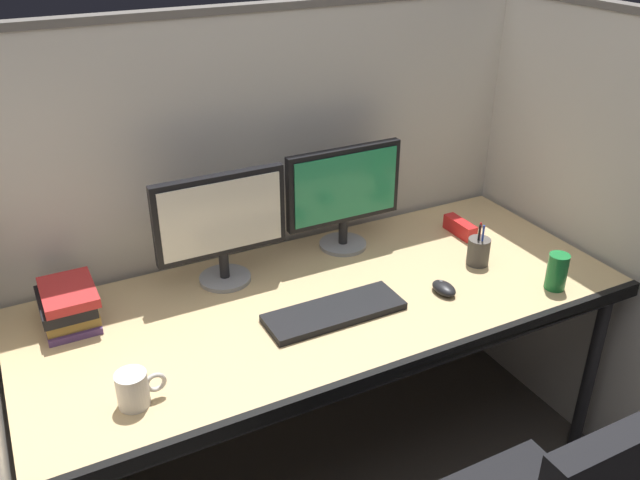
{
  "coord_description": "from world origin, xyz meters",
  "views": [
    {
      "loc": [
        -0.84,
        -1.28,
        1.88
      ],
      "look_at": [
        0.0,
        0.35,
        0.92
      ],
      "focal_mm": 37.38,
      "sensor_mm": 36.0,
      "label": 1
    }
  ],
  "objects_px": {
    "computer_mouse": "(444,288)",
    "book_stack": "(68,305)",
    "monitor_right": "(344,192)",
    "coffee_mug": "(134,389)",
    "monitor_left": "(221,222)",
    "keyboard_main": "(334,312)",
    "soda_can": "(557,272)",
    "pen_cup": "(478,251)",
    "red_stapler": "(460,227)",
    "desk": "(329,312)"
  },
  "relations": [
    {
      "from": "coffee_mug",
      "to": "desk",
      "type": "bearing_deg",
      "value": 17.56
    },
    {
      "from": "book_stack",
      "to": "monitor_right",
      "type": "bearing_deg",
      "value": 2.62
    },
    {
      "from": "monitor_left",
      "to": "desk",
      "type": "bearing_deg",
      "value": -45.31
    },
    {
      "from": "keyboard_main",
      "to": "coffee_mug",
      "type": "relative_size",
      "value": 3.41
    },
    {
      "from": "red_stapler",
      "to": "coffee_mug",
      "type": "height_order",
      "value": "coffee_mug"
    },
    {
      "from": "red_stapler",
      "to": "soda_can",
      "type": "relative_size",
      "value": 1.23
    },
    {
      "from": "keyboard_main",
      "to": "red_stapler",
      "type": "height_order",
      "value": "red_stapler"
    },
    {
      "from": "keyboard_main",
      "to": "coffee_mug",
      "type": "height_order",
      "value": "coffee_mug"
    },
    {
      "from": "coffee_mug",
      "to": "keyboard_main",
      "type": "bearing_deg",
      "value": 10.82
    },
    {
      "from": "monitor_right",
      "to": "pen_cup",
      "type": "distance_m",
      "value": 0.5
    },
    {
      "from": "monitor_right",
      "to": "coffee_mug",
      "type": "xyz_separation_m",
      "value": [
        -0.87,
        -0.49,
        -0.17
      ]
    },
    {
      "from": "monitor_right",
      "to": "keyboard_main",
      "type": "distance_m",
      "value": 0.49
    },
    {
      "from": "computer_mouse",
      "to": "soda_can",
      "type": "xyz_separation_m",
      "value": [
        0.34,
        -0.14,
        0.04
      ]
    },
    {
      "from": "book_stack",
      "to": "coffee_mug",
      "type": "relative_size",
      "value": 1.77
    },
    {
      "from": "computer_mouse",
      "to": "coffee_mug",
      "type": "distance_m",
      "value": 1.0
    },
    {
      "from": "desk",
      "to": "monitor_left",
      "type": "bearing_deg",
      "value": 134.69
    },
    {
      "from": "monitor_left",
      "to": "monitor_right",
      "type": "distance_m",
      "value": 0.46
    },
    {
      "from": "monitor_left",
      "to": "keyboard_main",
      "type": "distance_m",
      "value": 0.46
    },
    {
      "from": "book_stack",
      "to": "coffee_mug",
      "type": "height_order",
      "value": "book_stack"
    },
    {
      "from": "soda_can",
      "to": "coffee_mug",
      "type": "relative_size",
      "value": 0.97
    },
    {
      "from": "keyboard_main",
      "to": "pen_cup",
      "type": "relative_size",
      "value": 2.8
    },
    {
      "from": "computer_mouse",
      "to": "coffee_mug",
      "type": "height_order",
      "value": "coffee_mug"
    },
    {
      "from": "book_stack",
      "to": "pen_cup",
      "type": "bearing_deg",
      "value": -12.07
    },
    {
      "from": "monitor_left",
      "to": "keyboard_main",
      "type": "relative_size",
      "value": 1.0
    },
    {
      "from": "book_stack",
      "to": "pen_cup",
      "type": "distance_m",
      "value": 1.33
    },
    {
      "from": "monitor_left",
      "to": "pen_cup",
      "type": "relative_size",
      "value": 2.8
    },
    {
      "from": "monitor_left",
      "to": "computer_mouse",
      "type": "relative_size",
      "value": 4.48
    },
    {
      "from": "soda_can",
      "to": "coffee_mug",
      "type": "distance_m",
      "value": 1.34
    },
    {
      "from": "monitor_right",
      "to": "computer_mouse",
      "type": "xyz_separation_m",
      "value": [
        0.13,
        -0.42,
        -0.2
      ]
    },
    {
      "from": "keyboard_main",
      "to": "monitor_left",
      "type": "bearing_deg",
      "value": 123.12
    },
    {
      "from": "desk",
      "to": "keyboard_main",
      "type": "bearing_deg",
      "value": -108.0
    },
    {
      "from": "soda_can",
      "to": "pen_cup",
      "type": "xyz_separation_m",
      "value": [
        -0.12,
        0.24,
        -0.01
      ]
    },
    {
      "from": "keyboard_main",
      "to": "pen_cup",
      "type": "height_order",
      "value": "pen_cup"
    },
    {
      "from": "keyboard_main",
      "to": "book_stack",
      "type": "height_order",
      "value": "book_stack"
    },
    {
      "from": "monitor_right",
      "to": "computer_mouse",
      "type": "bearing_deg",
      "value": -72.54
    },
    {
      "from": "computer_mouse",
      "to": "monitor_right",
      "type": "bearing_deg",
      "value": 107.46
    },
    {
      "from": "monitor_left",
      "to": "soda_can",
      "type": "distance_m",
      "value": 1.08
    },
    {
      "from": "keyboard_main",
      "to": "red_stapler",
      "type": "xyz_separation_m",
      "value": [
        0.67,
        0.26,
        0.02
      ]
    },
    {
      "from": "coffee_mug",
      "to": "computer_mouse",
      "type": "bearing_deg",
      "value": 4.03
    },
    {
      "from": "red_stapler",
      "to": "pen_cup",
      "type": "distance_m",
      "value": 0.22
    },
    {
      "from": "monitor_left",
      "to": "monitor_right",
      "type": "height_order",
      "value": "same"
    },
    {
      "from": "monitor_right",
      "to": "red_stapler",
      "type": "distance_m",
      "value": 0.49
    },
    {
      "from": "red_stapler",
      "to": "coffee_mug",
      "type": "bearing_deg",
      "value": -163.82
    },
    {
      "from": "computer_mouse",
      "to": "coffee_mug",
      "type": "bearing_deg",
      "value": -175.97
    },
    {
      "from": "monitor_left",
      "to": "book_stack",
      "type": "xyz_separation_m",
      "value": [
        -0.49,
        -0.01,
        -0.16
      ]
    },
    {
      "from": "red_stapler",
      "to": "coffee_mug",
      "type": "distance_m",
      "value": 1.36
    },
    {
      "from": "soda_can",
      "to": "pen_cup",
      "type": "bearing_deg",
      "value": 116.46
    },
    {
      "from": "coffee_mug",
      "to": "monitor_right",
      "type": "bearing_deg",
      "value": 29.66
    },
    {
      "from": "monitor_right",
      "to": "book_stack",
      "type": "bearing_deg",
      "value": -177.38
    },
    {
      "from": "computer_mouse",
      "to": "book_stack",
      "type": "distance_m",
      "value": 1.15
    }
  ]
}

